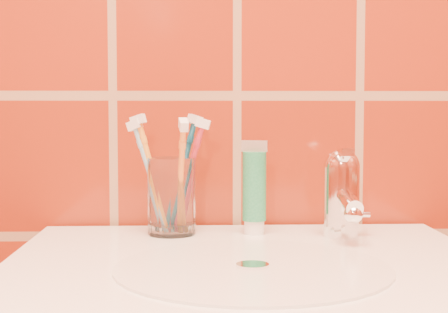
{
  "coord_description": "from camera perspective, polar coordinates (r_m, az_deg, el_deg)",
  "views": [
    {
      "loc": [
        -0.06,
        0.18,
        1.02
      ],
      "look_at": [
        -0.02,
        1.08,
        0.96
      ],
      "focal_mm": 55.0,
      "sensor_mm": 36.0,
      "label": 1
    }
  ],
  "objects": [
    {
      "name": "toothbrush_2",
      "position": [
        0.94,
        -6.05,
        -1.77
      ],
      "size": [
        0.12,
        0.11,
        0.17
      ],
      "primitive_type": null,
      "rotation": [
        0.35,
        0.0,
        -2.01
      ],
      "color": "#7CB5DC",
      "rests_on": "glass_tumbler"
    },
    {
      "name": "toothbrush_1",
      "position": [
        0.96,
        -3.52,
        -1.48
      ],
      "size": [
        0.11,
        0.1,
        0.18
      ],
      "primitive_type": null,
      "rotation": [
        0.27,
        0.0,
        2.1
      ],
      "color": "navy",
      "rests_on": "glass_tumbler"
    },
    {
      "name": "glass_tumbler",
      "position": [
        0.94,
        -4.39,
        -3.31
      ],
      "size": [
        0.09,
        0.09,
        0.11
      ],
      "primitive_type": "cylinder",
      "rotation": [
        0.0,
        0.0,
        0.43
      ],
      "color": "white",
      "rests_on": "pedestal_sink"
    },
    {
      "name": "toothbrush_3",
      "position": [
        0.91,
        -3.62,
        -1.9
      ],
      "size": [
        0.05,
        0.14,
        0.18
      ],
      "primitive_type": null,
      "rotation": [
        0.37,
        0.0,
        0.16
      ],
      "color": "orange",
      "rests_on": "glass_tumbler"
    },
    {
      "name": "toothbrush_0",
      "position": [
        0.95,
        -3.03,
        -1.68
      ],
      "size": [
        0.08,
        0.08,
        0.17
      ],
      "primitive_type": null,
      "rotation": [
        0.28,
        0.0,
        1.44
      ],
      "color": "#AD2538",
      "rests_on": "glass_tumbler"
    },
    {
      "name": "toothbrush_4",
      "position": [
        0.94,
        -5.9,
        -1.57
      ],
      "size": [
        0.11,
        0.1,
        0.18
      ],
      "primitive_type": null,
      "rotation": [
        0.3,
        0.0,
        -2.03
      ],
      "color": "orange",
      "rests_on": "glass_tumbler"
    },
    {
      "name": "toothpaste_tube",
      "position": [
        0.94,
        2.53,
        -2.83
      ],
      "size": [
        0.04,
        0.03,
        0.13
      ],
      "rotation": [
        0.0,
        0.0,
        -0.32
      ],
      "color": "white",
      "rests_on": "pedestal_sink"
    },
    {
      "name": "faucet",
      "position": [
        0.93,
        9.79,
        -2.77
      ],
      "size": [
        0.05,
        0.11,
        0.12
      ],
      "color": "white",
      "rests_on": "pedestal_sink"
    }
  ]
}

